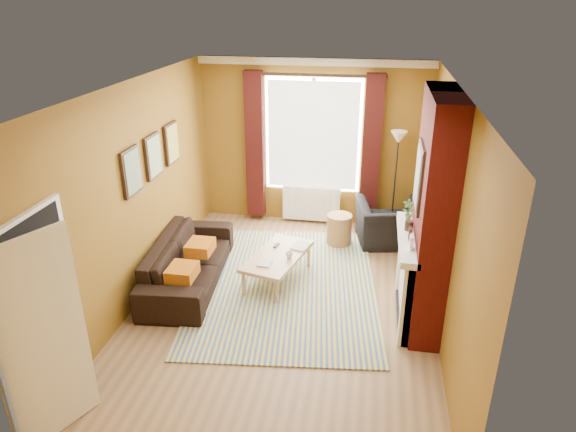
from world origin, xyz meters
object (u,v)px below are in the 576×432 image
(floor_lamp, at_px, (397,154))
(armchair, at_px, (391,223))
(sofa, at_px, (188,261))
(coffee_table, at_px, (278,257))
(wicker_stool, at_px, (339,230))

(floor_lamp, bearing_deg, armchair, -91.94)
(armchair, relative_size, floor_lamp, 0.60)
(sofa, height_order, floor_lamp, floor_lamp)
(armchair, xyz_separation_m, coffee_table, (-1.58, -1.46, 0.02))
(armchair, bearing_deg, floor_lamp, -103.24)
(coffee_table, bearing_deg, armchair, 57.32)
(wicker_stool, relative_size, floor_lamp, 0.29)
(sofa, height_order, coffee_table, sofa)
(wicker_stool, distance_m, floor_lamp, 1.51)
(armchair, height_order, coffee_table, armchair)
(wicker_stool, bearing_deg, floor_lamp, 32.20)
(sofa, xyz_separation_m, coffee_table, (1.22, 0.25, 0.04))
(coffee_table, xyz_separation_m, floor_lamp, (1.59, 1.81, 1.03))
(wicker_stool, bearing_deg, armchair, 11.68)
(sofa, bearing_deg, floor_lamp, -58.76)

